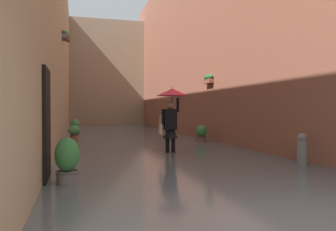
{
  "coord_description": "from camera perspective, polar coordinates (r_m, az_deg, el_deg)",
  "views": [
    {
      "loc": [
        2.41,
        2.78,
        1.43
      ],
      "look_at": [
        -0.13,
        -6.5,
        1.26
      ],
      "focal_mm": 35.62,
      "sensor_mm": 36.0,
      "label": 1
    }
  ],
  "objects": [
    {
      "name": "potted_plant_near_right",
      "position": [
        14.56,
        -15.74,
        -2.87
      ],
      "size": [
        0.51,
        0.51,
        0.77
      ],
      "color": "brown",
      "rests_on": "ground_plane"
    },
    {
      "name": "flood_water",
      "position": [
        15.25,
        -6.17,
        -4.13
      ],
      "size": [
        6.77,
        30.43,
        0.14
      ],
      "primitive_type": "cube",
      "color": "#515B60",
      "rests_on": "ground_plane"
    },
    {
      "name": "building_facade_far",
      "position": [
        28.37,
        -10.43,
        6.93
      ],
      "size": [
        9.57,
        1.8,
        8.74
      ],
      "primitive_type": "cube",
      "color": "gray",
      "rests_on": "ground_plane"
    },
    {
      "name": "building_facade_left",
      "position": [
        16.63,
        7.5,
        13.21
      ],
      "size": [
        2.04,
        28.43,
        9.9
      ],
      "color": "#935642",
      "rests_on": "ground_plane"
    },
    {
      "name": "potted_plant_far_right",
      "position": [
        19.37,
        -15.61,
        -1.8
      ],
      "size": [
        0.46,
        0.46,
        0.89
      ],
      "color": "#66605B",
      "rests_on": "ground_plane"
    },
    {
      "name": "mooring_bollard",
      "position": [
        8.23,
        21.97,
        -5.94
      ],
      "size": [
        0.24,
        0.24,
        0.9
      ],
      "color": "slate",
      "rests_on": "ground_plane"
    },
    {
      "name": "ground_plane",
      "position": [
        15.25,
        -6.17,
        -4.39
      ],
      "size": [
        61.08,
        61.08,
        0.0
      ],
      "primitive_type": "plane",
      "color": "#605B56"
    },
    {
      "name": "potted_plant_mid_right",
      "position": [
        6.13,
        -16.86,
        -7.81
      ],
      "size": [
        0.43,
        0.43,
        0.95
      ],
      "color": "#66605B",
      "rests_on": "ground_plane"
    },
    {
      "name": "person_wading",
      "position": [
        10.1,
        0.55,
        1.2
      ],
      "size": [
        0.96,
        0.96,
        2.15
      ],
      "color": "#2D2319",
      "rests_on": "ground_plane"
    },
    {
      "name": "potted_plant_mid_left",
      "position": [
        13.54,
        5.73,
        -3.25
      ],
      "size": [
        0.45,
        0.45,
        0.8
      ],
      "color": "brown",
      "rests_on": "ground_plane"
    },
    {
      "name": "building_facade_right",
      "position": [
        15.36,
        -20.99,
        12.28
      ],
      "size": [
        2.04,
        28.43,
        8.91
      ],
      "color": "tan",
      "rests_on": "ground_plane"
    }
  ]
}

